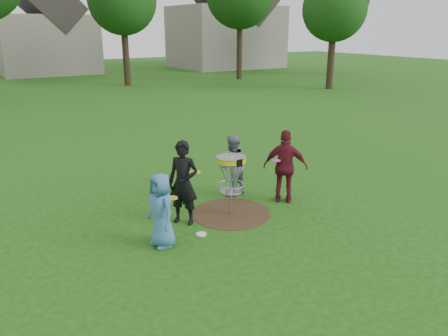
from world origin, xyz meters
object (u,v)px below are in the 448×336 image
player_blue (161,210)px  disc_golf_basket (231,171)px  player_black (183,183)px  player_grey (232,165)px  player_maroon (285,167)px

player_blue → disc_golf_basket: (1.94, 0.57, 0.29)m
player_blue → disc_golf_basket: 2.04m
player_black → disc_golf_basket: bearing=42.7°
player_black → player_grey: size_ratio=1.17×
player_grey → player_maroon: size_ratio=0.87×
player_blue → player_maroon: (3.41, 0.49, 0.15)m
player_grey → player_blue: bearing=13.1°
player_black → player_maroon: player_black is taller
player_maroon → player_blue: bearing=50.5°
player_blue → player_grey: (2.58, 1.54, 0.04)m
player_blue → player_maroon: size_ratio=0.83×
player_black → player_maroon: size_ratio=1.03×
player_grey → disc_golf_basket: (-0.65, -0.97, 0.25)m
player_black → disc_golf_basket: size_ratio=1.31×
player_black → player_grey: (1.76, 0.83, -0.13)m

